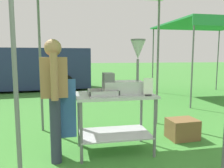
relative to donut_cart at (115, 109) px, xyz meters
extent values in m
plane|color=#3D7F33|center=(0.07, 4.70, -0.63)|extent=(70.00, 70.00, 0.00)
cylinder|color=slate|center=(-1.13, -0.88, 0.61)|extent=(0.04, 0.04, 2.48)
cylinder|color=slate|center=(-1.13, 1.18, 0.61)|extent=(0.04, 0.04, 2.48)
cylinder|color=slate|center=(1.13, 1.18, 0.61)|extent=(0.04, 0.04, 2.48)
cube|color=#B7B7BC|center=(0.00, 0.00, 0.21)|extent=(1.10, 0.68, 0.04)
cube|color=#B7B7BC|center=(0.00, 0.00, -0.36)|extent=(1.01, 0.63, 0.02)
cylinder|color=slate|center=(-0.50, -0.29, -0.22)|extent=(0.04, 0.04, 0.82)
cylinder|color=slate|center=(0.50, -0.29, -0.22)|extent=(0.04, 0.04, 0.82)
cylinder|color=slate|center=(-0.50, 0.29, -0.22)|extent=(0.04, 0.04, 0.82)
cylinder|color=slate|center=(0.50, 0.29, -0.22)|extent=(0.04, 0.04, 0.82)
cube|color=#B7B7BC|center=(-0.18, -0.05, 0.24)|extent=(0.40, 0.32, 0.01)
cube|color=#B7B7BC|center=(-0.18, -0.21, 0.27)|extent=(0.40, 0.01, 0.06)
cube|color=#B7B7BC|center=(-0.18, 0.10, 0.27)|extent=(0.40, 0.01, 0.06)
cube|color=#B7B7BC|center=(-0.37, -0.05, 0.27)|extent=(0.01, 0.32, 0.06)
cube|color=#B7B7BC|center=(0.02, -0.05, 0.27)|extent=(0.01, 0.32, 0.06)
torus|color=gold|center=(-0.05, 0.00, 0.25)|extent=(0.11, 0.11, 0.02)
torus|color=gold|center=(-0.17, -0.08, 0.25)|extent=(0.10, 0.10, 0.02)
torus|color=gold|center=(-0.29, -0.02, 0.25)|extent=(0.09, 0.09, 0.02)
torus|color=gold|center=(-0.28, -0.12, 0.25)|extent=(0.10, 0.10, 0.02)
torus|color=gold|center=(-0.10, -0.09, 0.25)|extent=(0.11, 0.11, 0.02)
torus|color=gold|center=(-0.16, -0.01, 0.25)|extent=(0.10, 0.10, 0.02)
torus|color=gold|center=(-0.14, -0.15, 0.25)|extent=(0.08, 0.08, 0.02)
cube|color=#B7B7BC|center=(0.12, 0.00, 0.32)|extent=(0.56, 0.28, 0.18)
cube|color=slate|center=(-0.09, 0.00, 0.47)|extent=(0.14, 0.22, 0.12)
cylinder|color=slate|center=(0.34, 0.00, 0.57)|extent=(0.04, 0.04, 0.31)
cone|color=#B7B7BC|center=(0.34, 0.00, 0.85)|extent=(0.20, 0.20, 0.25)
cylinder|color=slate|center=(0.34, 0.00, 0.99)|extent=(0.21, 0.21, 0.02)
cube|color=black|center=(0.42, -0.22, 0.24)|extent=(0.08, 0.05, 0.02)
cube|color=white|center=(0.42, -0.22, 0.36)|extent=(0.13, 0.03, 0.23)
cylinder|color=#2D3347|center=(-0.84, 0.01, -0.20)|extent=(0.14, 0.14, 0.86)
cylinder|color=#2D3347|center=(-0.82, -0.19, -0.20)|extent=(0.14, 0.14, 0.86)
cube|color=#9E704C|center=(-0.83, -0.09, 0.49)|extent=(0.36, 0.25, 0.52)
cube|color=#335BA3|center=(-0.71, -0.08, 0.06)|extent=(0.32, 0.05, 0.80)
cylinder|color=#9E704C|center=(-0.85, 0.13, 0.52)|extent=(0.10, 0.10, 0.58)
cylinder|color=#9E704C|center=(-0.81, -0.31, 0.52)|extent=(0.10, 0.10, 0.58)
sphere|color=#A87A56|center=(-0.83, -0.09, 0.87)|extent=(0.22, 0.22, 0.22)
cube|color=brown|center=(1.23, 0.28, -0.46)|extent=(0.49, 0.40, 0.34)
cube|color=navy|center=(-2.53, 6.61, 0.26)|extent=(5.61, 2.30, 1.60)
cube|color=#1E2833|center=(-0.40, 6.76, 0.66)|extent=(0.22, 1.62, 0.70)
cylinder|color=black|center=(-0.91, 7.66, -0.29)|extent=(0.70, 0.29, 0.68)
cylinder|color=black|center=(-0.77, 5.80, -0.29)|extent=(0.70, 0.29, 0.68)
cylinder|color=slate|center=(2.56, 2.28, 0.57)|extent=(0.04, 0.04, 2.39)
cylinder|color=slate|center=(2.56, 5.06, 0.57)|extent=(0.04, 0.04, 2.39)
cylinder|color=slate|center=(5.35, 5.06, 0.57)|extent=(0.04, 0.04, 2.39)
cube|color=#2D934C|center=(3.96, 3.67, 1.79)|extent=(2.99, 2.98, 0.05)
camera|label=1|loc=(-0.66, -3.09, 0.77)|focal=36.04mm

